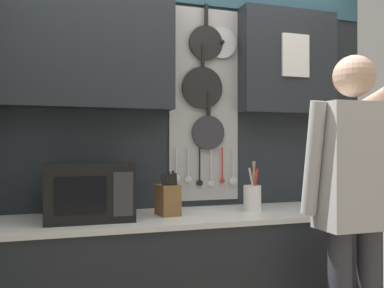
# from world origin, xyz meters

# --- Properties ---
(back_wall_unit) EXTENTS (2.81, 0.22, 2.55)m
(back_wall_unit) POSITION_xyz_m (-0.01, 0.28, 1.55)
(back_wall_unit) COLOR #23282D
(back_wall_unit) RESTS_ON ground_plane
(microwave) EXTENTS (0.46, 0.37, 0.31)m
(microwave) POSITION_xyz_m (-0.61, -0.00, 1.05)
(microwave) COLOR black
(microwave) RESTS_ON base_cabinet_counter
(knife_block) EXTENTS (0.13, 0.16, 0.26)m
(knife_block) POSITION_xyz_m (-0.16, -0.00, 0.99)
(knife_block) COLOR brown
(knife_block) RESTS_ON base_cabinet_counter
(utensil_crock) EXTENTS (0.11, 0.11, 0.31)m
(utensil_crock) POSITION_xyz_m (0.38, -0.00, 0.98)
(utensil_crock) COLOR white
(utensil_crock) RESTS_ON base_cabinet_counter
(person) EXTENTS (0.54, 0.67, 1.77)m
(person) POSITION_xyz_m (0.69, -0.54, 1.06)
(person) COLOR #383842
(person) RESTS_ON ground_plane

